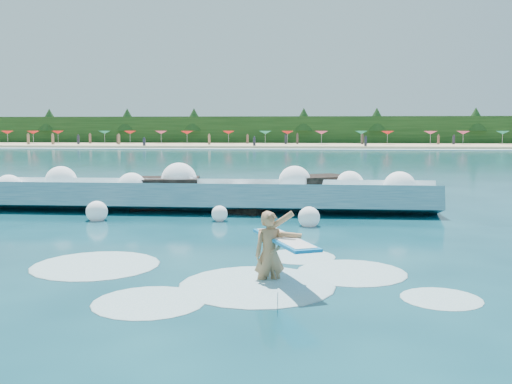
# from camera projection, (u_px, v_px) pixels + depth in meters

# --- Properties ---
(ground) EXTENTS (200.00, 200.00, 0.00)m
(ground) POSITION_uv_depth(u_px,v_px,m) (187.00, 250.00, 13.76)
(ground) COLOR #07333F
(ground) RESTS_ON ground
(beach) EXTENTS (140.00, 20.00, 0.40)m
(beach) POSITION_uv_depth(u_px,v_px,m) (290.00, 145.00, 90.94)
(beach) COLOR tan
(beach) RESTS_ON ground
(wet_band) EXTENTS (140.00, 5.00, 0.08)m
(wet_band) POSITION_uv_depth(u_px,v_px,m) (287.00, 149.00, 80.07)
(wet_band) COLOR silver
(wet_band) RESTS_ON ground
(treeline) EXTENTS (140.00, 4.00, 5.00)m
(treeline) POSITION_uv_depth(u_px,v_px,m) (292.00, 131.00, 100.58)
(treeline) COLOR black
(treeline) RESTS_ON ground
(breaking_wave) EXTENTS (16.05, 2.59, 1.38)m
(breaking_wave) POSITION_uv_depth(u_px,v_px,m) (208.00, 197.00, 20.45)
(breaking_wave) COLOR teal
(breaking_wave) RESTS_ON ground
(rock_cluster) EXTENTS (8.27, 3.40, 1.40)m
(rock_cluster) POSITION_uv_depth(u_px,v_px,m) (236.00, 196.00, 20.95)
(rock_cluster) COLOR black
(rock_cluster) RESTS_ON ground
(surfer_with_board) EXTENTS (1.39, 2.85, 1.66)m
(surfer_with_board) POSITION_uv_depth(u_px,v_px,m) (273.00, 251.00, 10.77)
(surfer_with_board) COLOR #A8784E
(surfer_with_board) RESTS_ON ground
(wave_spray) EXTENTS (15.06, 4.63, 1.74)m
(wave_spray) POSITION_uv_depth(u_px,v_px,m) (207.00, 186.00, 20.41)
(wave_spray) COLOR white
(wave_spray) RESTS_ON ground
(surf_foam) EXTENTS (8.90, 5.47, 0.15)m
(surf_foam) POSITION_uv_depth(u_px,v_px,m) (223.00, 277.00, 11.25)
(surf_foam) COLOR silver
(surf_foam) RESTS_ON ground
(beach_umbrellas) EXTENTS (110.83, 6.25, 0.50)m
(beach_umbrellas) POSITION_uv_depth(u_px,v_px,m) (292.00, 132.00, 92.78)
(beach_umbrellas) COLOR #137B63
(beach_umbrellas) RESTS_ON ground
(beachgoers) EXTENTS (96.20, 13.85, 1.92)m
(beachgoers) POSITION_uv_depth(u_px,v_px,m) (249.00, 140.00, 89.69)
(beachgoers) COLOR #3F332D
(beachgoers) RESTS_ON ground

